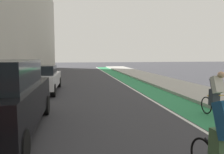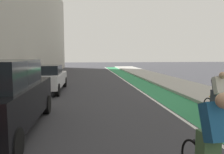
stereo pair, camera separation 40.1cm
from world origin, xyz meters
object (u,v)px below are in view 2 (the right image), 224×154
Objects in this scene: parked_suv_black at (2,96)px; parked_sedan_white at (47,78)px; cyclist_mid at (212,145)px; cyclist_trailing at (218,94)px.

parked_sedan_white is (-0.00, 6.82, -0.23)m from parked_suv_black.
cyclist_mid is (4.11, -10.09, 0.03)m from parked_sedan_white.
cyclist_trailing is (6.56, 0.47, -0.17)m from parked_suv_black.
parked_sedan_white is at bearing 112.16° from cyclist_mid.
cyclist_mid is 1.04× the size of cyclist_trailing.
parked_suv_black reaches higher than cyclist_trailing.
cyclist_mid is (4.11, -3.27, -0.21)m from parked_suv_black.
parked_sedan_white is 9.13m from cyclist_trailing.
cyclist_mid is 4.47m from cyclist_trailing.
cyclist_trailing is at bearing 4.08° from parked_suv_black.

